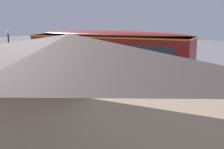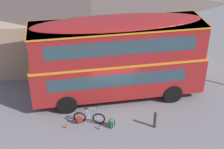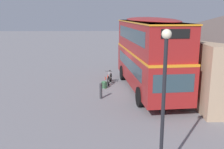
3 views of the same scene
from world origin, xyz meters
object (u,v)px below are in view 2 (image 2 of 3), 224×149
(double_decker_bus, at_px, (118,56))
(kerb_bollard, at_px, (155,119))
(touring_bicycle, at_px, (88,118))
(water_bottle_blue_sports, at_px, (100,128))
(backpack_on_ground, at_px, (112,123))
(water_bottle_red_squeeze, at_px, (66,126))

(double_decker_bus, height_order, kerb_bollard, double_decker_bus)
(touring_bicycle, bearing_deg, double_decker_bus, 54.50)
(touring_bicycle, distance_m, water_bottle_blue_sports, 0.82)
(backpack_on_ground, height_order, kerb_bollard, kerb_bollard)
(kerb_bollard, bearing_deg, backpack_on_ground, 174.90)
(double_decker_bus, xyz_separation_m, kerb_bollard, (1.66, -3.07, -2.14))
(backpack_on_ground, bearing_deg, double_decker_bus, 78.73)
(water_bottle_red_squeeze, height_order, kerb_bollard, kerb_bollard)
(double_decker_bus, relative_size, kerb_bollard, 10.19)
(kerb_bollard, bearing_deg, double_decker_bus, 118.41)
(touring_bicycle, height_order, kerb_bollard, touring_bicycle)
(backpack_on_ground, relative_size, kerb_bollard, 0.52)
(double_decker_bus, height_order, water_bottle_red_squeeze, double_decker_bus)
(double_decker_bus, xyz_separation_m, water_bottle_red_squeeze, (-2.91, -2.78, -2.53))
(water_bottle_red_squeeze, bearing_deg, backpack_on_ground, -2.21)
(water_bottle_red_squeeze, bearing_deg, touring_bicycle, 14.69)
(touring_bicycle, xyz_separation_m, backpack_on_ground, (1.20, -0.39, -0.11))
(water_bottle_red_squeeze, xyz_separation_m, kerb_bollard, (4.57, -0.29, 0.39))
(water_bottle_red_squeeze, height_order, water_bottle_blue_sports, water_bottle_blue_sports)
(double_decker_bus, bearing_deg, touring_bicycle, -125.50)
(water_bottle_red_squeeze, bearing_deg, water_bottle_blue_sports, -7.96)
(double_decker_bus, distance_m, water_bottle_red_squeeze, 4.76)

